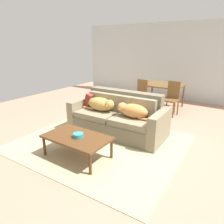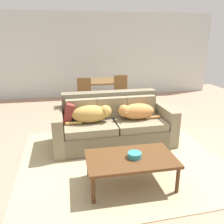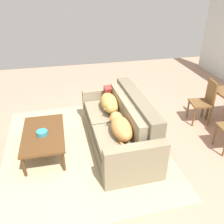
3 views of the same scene
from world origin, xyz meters
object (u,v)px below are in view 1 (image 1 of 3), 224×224
object	(u,v)px
throw_pillow_by_left_arm	(91,100)
dining_chair_near_left	(140,93)
dining_chair_near_right	(172,97)
dog_on_left_cushion	(101,104)
dog_on_right_cushion	(132,110)
bowl_on_coffee_table	(78,135)
dining_table	(163,86)
couch	(118,118)
coffee_table	(77,138)

from	to	relation	value
throw_pillow_by_left_arm	dining_chair_near_left	world-z (taller)	dining_chair_near_left
dining_chair_near_left	dining_chair_near_right	bearing A→B (deg)	8.56
dog_on_left_cushion	dog_on_right_cushion	world-z (taller)	dog_on_left_cushion
dog_on_right_cushion	dining_chair_near_left	size ratio (longest dim) A/B	0.85
dog_on_left_cushion	bowl_on_coffee_table	distance (m)	1.33
dining_table	dog_on_right_cushion	bearing A→B (deg)	-83.59
couch	dog_on_left_cushion	size ratio (longest dim) A/B	2.70
couch	dining_chair_near_right	size ratio (longest dim) A/B	2.29
bowl_on_coffee_table	dog_on_left_cushion	bearing A→B (deg)	108.62
couch	dog_on_right_cushion	distance (m)	0.50
coffee_table	dining_table	xyz separation A→B (m)	(0.13, 3.85, 0.31)
couch	dog_on_right_cushion	size ratio (longest dim) A/B	2.80
dog_on_left_cushion	dining_chair_near_right	distance (m)	2.26
dining_table	dining_chair_near_right	world-z (taller)	dining_chair_near_right
couch	dog_on_left_cushion	bearing A→B (deg)	-164.93
dining_table	dining_chair_near_left	bearing A→B (deg)	-129.72
dog_on_left_cushion	coffee_table	bearing A→B (deg)	-74.85
coffee_table	throw_pillow_by_left_arm	bearing A→B (deg)	119.72
coffee_table	dining_chair_near_left	size ratio (longest dim) A/B	1.28
dog_on_right_cushion	dining_chair_near_right	size ratio (longest dim) A/B	0.82
dog_on_left_cushion	dining_chair_near_right	bearing A→B (deg)	62.13
throw_pillow_by_left_arm	dog_on_left_cushion	bearing A→B (deg)	-19.79
bowl_on_coffee_table	dining_table	xyz separation A→B (m)	(0.09, 3.86, 0.24)
dining_table	dog_on_left_cushion	bearing A→B (deg)	-101.06
dining_chair_near_left	dog_on_left_cushion	bearing A→B (deg)	-82.80
throw_pillow_by_left_arm	coffee_table	bearing A→B (deg)	-60.28
dog_on_right_cushion	coffee_table	size ratio (longest dim) A/B	0.67
dining_chair_near_left	throw_pillow_by_left_arm	bearing A→B (deg)	-95.55
dining_chair_near_left	coffee_table	bearing A→B (deg)	-76.10
throw_pillow_by_left_arm	bowl_on_coffee_table	bearing A→B (deg)	-59.04
coffee_table	bowl_on_coffee_table	size ratio (longest dim) A/B	6.39
dog_on_left_cushion	dog_on_right_cushion	size ratio (longest dim) A/B	1.04
couch	dining_chair_near_left	bearing A→B (deg)	99.92
couch	throw_pillow_by_left_arm	bearing A→B (deg)	176.14
coffee_table	dining_chair_near_left	world-z (taller)	dining_chair_near_left
throw_pillow_by_left_arm	bowl_on_coffee_table	world-z (taller)	throw_pillow_by_left_arm
dog_on_right_cushion	dining_chair_near_right	xyz separation A→B (m)	(0.20, 2.02, -0.10)
couch	dining_chair_near_right	xyz separation A→B (m)	(0.60, 1.91, 0.17)
dog_on_right_cushion	couch	bearing A→B (deg)	163.17
bowl_on_coffee_table	dining_table	world-z (taller)	dining_table
dining_table	dining_chair_near_right	distance (m)	0.77
throw_pillow_by_left_arm	dining_table	bearing A→B (deg)	69.28
dog_on_left_cushion	dog_on_right_cushion	distance (m)	0.80
throw_pillow_by_left_arm	dining_table	world-z (taller)	throw_pillow_by_left_arm
dog_on_left_cushion	dining_table	xyz separation A→B (m)	(0.51, 2.61, 0.04)
couch	throw_pillow_by_left_arm	world-z (taller)	couch
dog_on_left_cushion	dining_table	bearing A→B (deg)	77.28
bowl_on_coffee_table	dining_chair_near_right	distance (m)	3.33
dining_chair_near_left	couch	bearing A→B (deg)	-70.91
dining_chair_near_right	dining_chair_near_left	bearing A→B (deg)	-175.03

